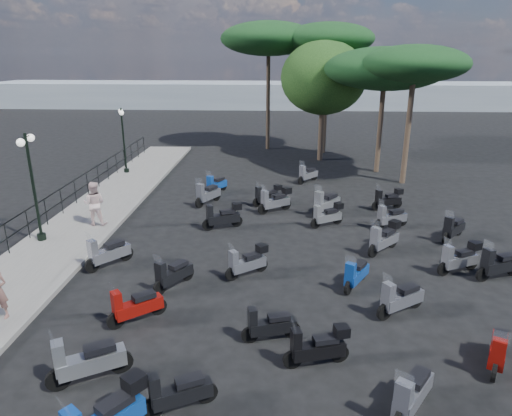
{
  "coord_description": "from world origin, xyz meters",
  "views": [
    {
      "loc": [
        1.43,
        -14.49,
        6.73
      ],
      "look_at": [
        0.6,
        1.56,
        1.2
      ],
      "focal_mm": 32.0,
      "sensor_mm": 36.0,
      "label": 1
    }
  ],
  "objects_px": {
    "scooter_8": "(223,217)",
    "scooter_16": "(308,174)",
    "scooter_1": "(135,307)",
    "pine_2": "(269,39)",
    "scooter_11": "(317,347)",
    "scooter_23": "(498,351)",
    "pedestrian_far": "(94,203)",
    "pine_3": "(415,64)",
    "scooter_3": "(208,194)",
    "scooter_15": "(326,203)",
    "broadleaf_tree": "(324,78)",
    "scooter_10": "(268,196)",
    "lamp_post_2": "(123,136)",
    "scooter_9": "(275,201)",
    "scooter_6": "(270,325)",
    "scooter_19": "(356,274)",
    "scooter_17": "(412,395)",
    "scooter_18": "(400,299)",
    "scooter_7": "(173,274)",
    "pine_1": "(385,69)",
    "scooter_24": "(459,259)",
    "scooter_12": "(178,393)",
    "scooter_5": "(87,362)",
    "scooter_4": "(216,185)",
    "scooter_27": "(388,200)",
    "scooter_21": "(391,218)",
    "scooter_20": "(384,239)",
    "scooter_14": "(327,216)",
    "scooter_13": "(247,262)",
    "lamp_post_1": "(32,181)",
    "pine_0": "(329,39)",
    "scooter_25": "(499,265)",
    "scooter_2": "(108,253)"
  },
  "relations": [
    {
      "from": "pedestrian_far",
      "to": "scooter_4",
      "type": "distance_m",
      "value": 6.48
    },
    {
      "from": "lamp_post_2",
      "to": "scooter_3",
      "type": "distance_m",
      "value": 7.71
    },
    {
      "from": "scooter_20",
      "to": "scooter_27",
      "type": "bearing_deg",
      "value": -59.07
    },
    {
      "from": "scooter_25",
      "to": "scooter_2",
      "type": "bearing_deg",
      "value": 67.17
    },
    {
      "from": "scooter_6",
      "to": "scooter_9",
      "type": "relative_size",
      "value": 0.98
    },
    {
      "from": "scooter_24",
      "to": "scooter_20",
      "type": "bearing_deg",
      "value": 30.03
    },
    {
      "from": "scooter_8",
      "to": "scooter_16",
      "type": "distance_m",
      "value": 7.93
    },
    {
      "from": "scooter_4",
      "to": "scooter_27",
      "type": "distance_m",
      "value": 8.26
    },
    {
      "from": "scooter_15",
      "to": "broadleaf_tree",
      "type": "height_order",
      "value": "broadleaf_tree"
    },
    {
      "from": "scooter_9",
      "to": "scooter_19",
      "type": "relative_size",
      "value": 1.09
    },
    {
      "from": "scooter_8",
      "to": "scooter_19",
      "type": "distance_m",
      "value": 6.46
    },
    {
      "from": "scooter_7",
      "to": "broadleaf_tree",
      "type": "relative_size",
      "value": 0.19
    },
    {
      "from": "scooter_4",
      "to": "scooter_6",
      "type": "bearing_deg",
      "value": 133.92
    },
    {
      "from": "pedestrian_far",
      "to": "pine_3",
      "type": "bearing_deg",
      "value": -154.74
    },
    {
      "from": "scooter_1",
      "to": "scooter_20",
      "type": "relative_size",
      "value": 0.99
    },
    {
      "from": "scooter_18",
      "to": "scooter_23",
      "type": "distance_m",
      "value": 2.67
    },
    {
      "from": "scooter_8",
      "to": "scooter_18",
      "type": "distance_m",
      "value": 8.16
    },
    {
      "from": "scooter_27",
      "to": "broadleaf_tree",
      "type": "bearing_deg",
      "value": -7.56
    },
    {
      "from": "scooter_11",
      "to": "scooter_25",
      "type": "bearing_deg",
      "value": -67.86
    },
    {
      "from": "scooter_7",
      "to": "scooter_17",
      "type": "xyz_separation_m",
      "value": [
        5.74,
        -4.76,
        0.02
      ]
    },
    {
      "from": "scooter_14",
      "to": "pine_0",
      "type": "xyz_separation_m",
      "value": [
        1.1,
        14.33,
        7.03
      ]
    },
    {
      "from": "scooter_24",
      "to": "pine_3",
      "type": "bearing_deg",
      "value": -29.37
    },
    {
      "from": "scooter_1",
      "to": "scooter_11",
      "type": "relative_size",
      "value": 0.88
    },
    {
      "from": "lamp_post_2",
      "to": "scooter_24",
      "type": "xyz_separation_m",
      "value": [
        14.56,
        -11.55,
        -1.75
      ]
    },
    {
      "from": "scooter_4",
      "to": "scooter_10",
      "type": "distance_m",
      "value": 3.14
    },
    {
      "from": "scooter_3",
      "to": "scooter_17",
      "type": "height_order",
      "value": "scooter_3"
    },
    {
      "from": "scooter_27",
      "to": "pine_1",
      "type": "bearing_deg",
      "value": -27.57
    },
    {
      "from": "scooter_14",
      "to": "broadleaf_tree",
      "type": "xyz_separation_m",
      "value": [
        0.67,
        12.02,
        4.72
      ]
    },
    {
      "from": "scooter_9",
      "to": "pine_1",
      "type": "relative_size",
      "value": 0.21
    },
    {
      "from": "scooter_11",
      "to": "scooter_24",
      "type": "height_order",
      "value": "scooter_24"
    },
    {
      "from": "scooter_24",
      "to": "broadleaf_tree",
      "type": "relative_size",
      "value": 0.2
    },
    {
      "from": "scooter_9",
      "to": "scooter_6",
      "type": "bearing_deg",
      "value": 145.09
    },
    {
      "from": "scooter_23",
      "to": "scooter_11",
      "type": "bearing_deg",
      "value": 29.55
    },
    {
      "from": "lamp_post_2",
      "to": "pedestrian_far",
      "type": "relative_size",
      "value": 2.06
    },
    {
      "from": "scooter_15",
      "to": "scooter_3",
      "type": "bearing_deg",
      "value": 29.97
    },
    {
      "from": "scooter_16",
      "to": "scooter_17",
      "type": "height_order",
      "value": "scooter_17"
    },
    {
      "from": "lamp_post_2",
      "to": "scooter_7",
      "type": "xyz_separation_m",
      "value": [
        5.66,
        -13.03,
        -1.79
      ]
    },
    {
      "from": "scooter_13",
      "to": "lamp_post_1",
      "type": "bearing_deg",
      "value": 37.59
    },
    {
      "from": "scooter_12",
      "to": "scooter_5",
      "type": "bearing_deg",
      "value": 44.68
    },
    {
      "from": "scooter_23",
      "to": "broadleaf_tree",
      "type": "height_order",
      "value": "broadleaf_tree"
    },
    {
      "from": "scooter_3",
      "to": "scooter_11",
      "type": "bearing_deg",
      "value": 140.76
    },
    {
      "from": "scooter_1",
      "to": "pine_2",
      "type": "relative_size",
      "value": 0.15
    },
    {
      "from": "scooter_16",
      "to": "lamp_post_2",
      "type": "bearing_deg",
      "value": 34.65
    },
    {
      "from": "scooter_5",
      "to": "scooter_25",
      "type": "xyz_separation_m",
      "value": [
        10.86,
        5.27,
        -0.03
      ]
    },
    {
      "from": "scooter_10",
      "to": "lamp_post_2",
      "type": "bearing_deg",
      "value": 27.97
    },
    {
      "from": "scooter_7",
      "to": "scooter_16",
      "type": "height_order",
      "value": "scooter_16"
    },
    {
      "from": "scooter_7",
      "to": "scooter_18",
      "type": "xyz_separation_m",
      "value": [
        6.42,
        -1.12,
        0.02
      ]
    },
    {
      "from": "scooter_7",
      "to": "scooter_19",
      "type": "xyz_separation_m",
      "value": [
        5.46,
        0.32,
        -0.02
      ]
    },
    {
      "from": "scooter_21",
      "to": "scooter_16",
      "type": "bearing_deg",
      "value": -2.19
    },
    {
      "from": "lamp_post_2",
      "to": "scooter_18",
      "type": "distance_m",
      "value": 18.68
    }
  ]
}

